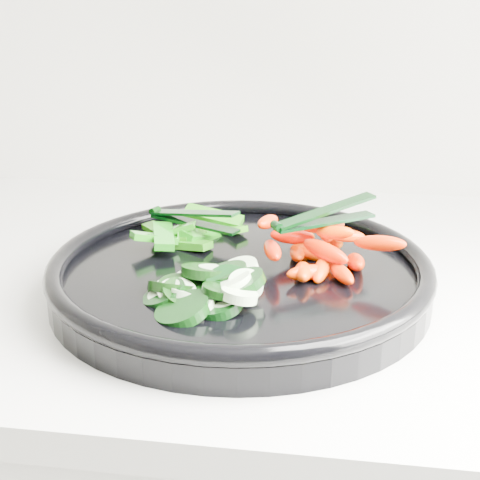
# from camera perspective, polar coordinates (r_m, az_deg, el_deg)

# --- Properties ---
(veggie_tray) EXTENTS (0.46, 0.46, 0.04)m
(veggie_tray) POSITION_cam_1_polar(r_m,az_deg,el_deg) (0.66, 0.00, -2.82)
(veggie_tray) COLOR black
(veggie_tray) RESTS_ON counter
(cucumber_pile) EXTENTS (0.12, 0.13, 0.04)m
(cucumber_pile) POSITION_cam_1_polar(r_m,az_deg,el_deg) (0.60, -3.20, -4.20)
(cucumber_pile) COLOR black
(cucumber_pile) RESTS_ON veggie_tray
(carrot_pile) EXTENTS (0.15, 0.14, 0.05)m
(carrot_pile) POSITION_cam_1_polar(r_m,az_deg,el_deg) (0.66, 6.80, -0.75)
(carrot_pile) COLOR #FF5900
(carrot_pile) RESTS_ON veggie_tray
(pepper_pile) EXTENTS (0.12, 0.12, 0.04)m
(pepper_pile) POSITION_cam_1_polar(r_m,az_deg,el_deg) (0.73, -4.55, 0.62)
(pepper_pile) COLOR #236E0A
(pepper_pile) RESTS_ON veggie_tray
(tong_carrot) EXTENTS (0.10, 0.08, 0.02)m
(tong_carrot) POSITION_cam_1_polar(r_m,az_deg,el_deg) (0.66, 7.05, 1.97)
(tong_carrot) COLOR black
(tong_carrot) RESTS_ON carrot_pile
(tong_pepper) EXTENTS (0.11, 0.06, 0.02)m
(tong_pepper) POSITION_cam_1_polar(r_m,az_deg,el_deg) (0.73, -4.18, 1.92)
(tong_pepper) COLOR black
(tong_pepper) RESTS_ON pepper_pile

